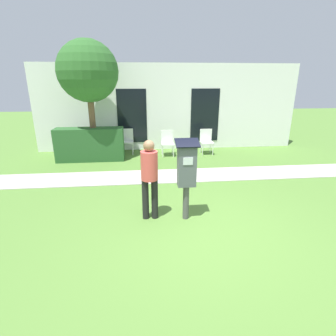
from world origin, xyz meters
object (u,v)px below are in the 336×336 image
(parking_meter, at_px, (187,170))
(outdoor_chair_right, at_px, (206,139))
(outdoor_chair_middle, at_px, (167,141))
(person_standing, at_px, (149,174))
(outdoor_chair_left, at_px, (127,139))

(parking_meter, height_order, outdoor_chair_right, parking_meter)
(parking_meter, bearing_deg, outdoor_chair_middle, 88.81)
(parking_meter, bearing_deg, person_standing, 173.12)
(person_standing, xyz_separation_m, outdoor_chair_left, (-0.66, 4.97, -0.40))
(outdoor_chair_middle, height_order, outdoor_chair_right, same)
(person_standing, height_order, outdoor_chair_left, person_standing)
(parking_meter, xyz_separation_m, outdoor_chair_right, (1.55, 4.71, -0.49))
(outdoor_chair_middle, bearing_deg, person_standing, -97.56)
(parking_meter, relative_size, outdoor_chair_middle, 1.77)
(outdoor_chair_right, bearing_deg, outdoor_chair_middle, 168.99)
(outdoor_chair_left, relative_size, outdoor_chair_middle, 1.00)
(parking_meter, relative_size, person_standing, 1.01)
(person_standing, height_order, outdoor_chair_right, person_standing)
(person_standing, distance_m, outdoor_chair_left, 5.03)
(parking_meter, xyz_separation_m, person_standing, (-0.69, 0.08, -0.09))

